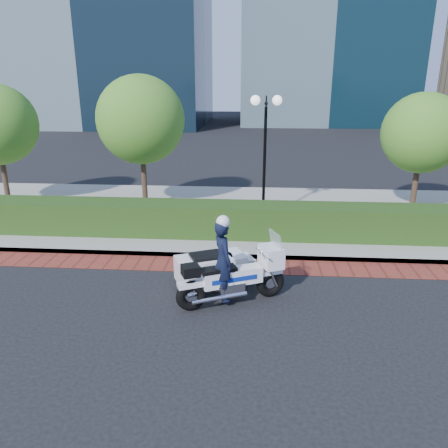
# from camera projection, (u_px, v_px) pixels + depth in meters

# --- Properties ---
(ground) EXTENTS (120.00, 120.00, 0.00)m
(ground) POSITION_uv_depth(u_px,v_px,m) (223.00, 291.00, 10.53)
(ground) COLOR black
(ground) RESTS_ON ground
(brick_strip) EXTENTS (60.00, 1.00, 0.01)m
(brick_strip) POSITION_uv_depth(u_px,v_px,m) (227.00, 265.00, 11.94)
(brick_strip) COLOR maroon
(brick_strip) RESTS_ON ground
(sidewalk) EXTENTS (60.00, 8.00, 0.15)m
(sidewalk) POSITION_uv_depth(u_px,v_px,m) (235.00, 214.00, 16.18)
(sidewalk) COLOR gray
(sidewalk) RESTS_ON ground
(hedge_main) EXTENTS (18.00, 1.20, 1.00)m
(hedge_main) POSITION_uv_depth(u_px,v_px,m) (232.00, 220.00, 13.73)
(hedge_main) COLOR black
(hedge_main) RESTS_ON sidewalk
(lamppost) EXTENTS (1.02, 0.70, 4.21)m
(lamppost) POSITION_uv_depth(u_px,v_px,m) (265.00, 139.00, 14.44)
(lamppost) COLOR black
(lamppost) RESTS_ON sidewalk
(tree_b) EXTENTS (3.20, 3.20, 4.89)m
(tree_b) POSITION_uv_depth(u_px,v_px,m) (141.00, 120.00, 15.83)
(tree_b) COLOR #332319
(tree_b) RESTS_ON sidewalk
(tree_c) EXTENTS (2.80, 2.80, 4.30)m
(tree_c) POSITION_uv_depth(u_px,v_px,m) (422.00, 133.00, 15.25)
(tree_c) COLOR #332319
(tree_c) RESTS_ON sidewalk
(police_motorcycle) EXTENTS (2.70, 2.04, 2.12)m
(police_motorcycle) POSITION_uv_depth(u_px,v_px,m) (222.00, 268.00, 10.04)
(police_motorcycle) COLOR black
(police_motorcycle) RESTS_ON ground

